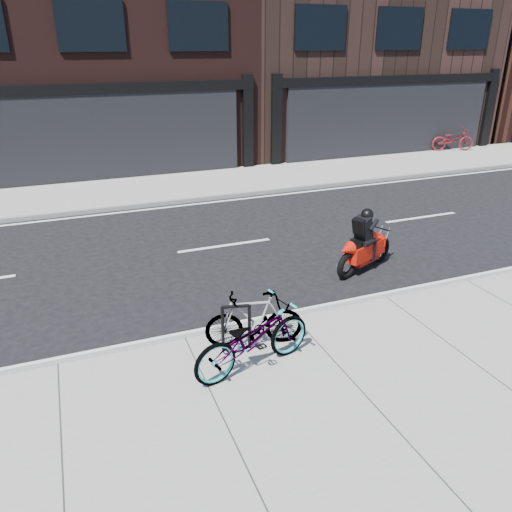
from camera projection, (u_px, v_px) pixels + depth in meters
name	position (u px, v px, depth m)	size (l,w,h in m)	color
ground	(253.00, 278.00, 10.77)	(120.00, 120.00, 0.00)	black
sidewalk_near	(392.00, 429.00, 6.46)	(60.00, 6.00, 0.13)	gray
sidewalk_far	(174.00, 186.00, 17.38)	(60.00, 3.50, 0.13)	gray
building_mideast	(338.00, 7.00, 24.07)	(12.00, 10.00, 12.50)	black
bike_rack	(236.00, 323.00, 7.87)	(0.47, 0.15, 0.80)	black
bicycle_front	(253.00, 338.00, 7.37)	(0.70, 2.00, 1.05)	gray
bicycle_rear	(254.00, 319.00, 7.97)	(0.45, 1.59, 0.95)	gray
motorcycle	(368.00, 244.00, 11.00)	(1.82, 0.98, 1.44)	black
bicycle_far	(453.00, 140.00, 22.65)	(0.66, 1.91, 1.00)	maroon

